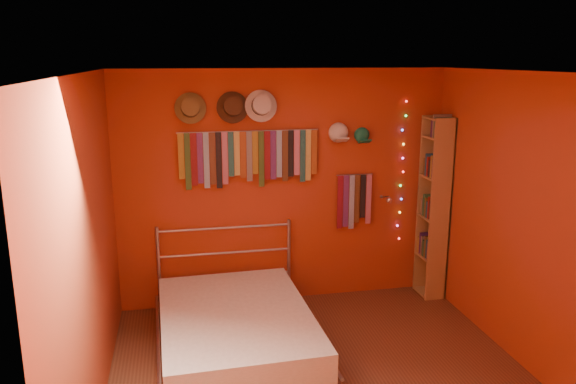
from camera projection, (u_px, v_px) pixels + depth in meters
back_wall at (284, 188)px, 5.96m from camera, size 3.50×0.02×2.50m
right_wall at (533, 226)px, 4.63m from camera, size 0.02×3.50×2.50m
left_wall at (88, 255)px, 3.95m from camera, size 0.02×3.50×2.50m
ceiling at (331, 73)px, 4.00m from camera, size 3.50×3.50×0.02m
tie_rack at (249, 155)px, 5.73m from camera, size 1.45×0.03×0.59m
small_tie_rack at (354, 199)px, 6.07m from camera, size 0.40×0.03×0.60m
fedora_olive at (190, 108)px, 5.47m from camera, size 0.31×0.17×0.31m
fedora_brown at (233, 107)px, 5.55m from camera, size 0.32×0.17×0.31m
fedora_white at (261, 105)px, 5.60m from camera, size 0.33×0.18×0.32m
cap_white at (338, 133)px, 5.88m from camera, size 0.19×0.24×0.19m
cap_green at (362, 135)px, 5.94m from camera, size 0.17×0.22×0.17m
fairy_lights at (402, 172)px, 6.14m from camera, size 0.06×0.02×1.56m
reading_lamp at (388, 200)px, 5.99m from camera, size 0.06×0.28×0.08m
bookshelf at (437, 207)px, 6.12m from camera, size 0.25×0.34×2.00m
bed at (236, 330)px, 5.05m from camera, size 1.47×1.95×0.93m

